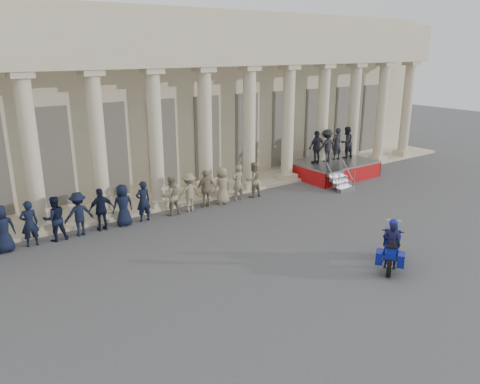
% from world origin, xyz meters
% --- Properties ---
extents(ground, '(90.00, 90.00, 0.00)m').
position_xyz_m(ground, '(0.00, 0.00, 0.00)').
color(ground, '#404043').
rests_on(ground, ground).
extents(building, '(40.00, 12.50, 9.00)m').
position_xyz_m(building, '(-0.00, 14.74, 4.52)').
color(building, tan).
rests_on(building, ground).
extents(officer_rank, '(16.71, 0.67, 1.77)m').
position_xyz_m(officer_rank, '(-4.70, 6.84, 0.88)').
color(officer_rank, black).
rests_on(officer_rank, ground).
extents(reviewing_stand, '(4.48, 4.24, 2.75)m').
position_xyz_m(reviewing_stand, '(9.32, 7.26, 1.46)').
color(reviewing_stand, gray).
rests_on(reviewing_stand, ground).
extents(motorcycle, '(1.93, 1.57, 1.44)m').
position_xyz_m(motorcycle, '(2.36, -2.06, 0.62)').
color(motorcycle, black).
rests_on(motorcycle, ground).
extents(rider, '(0.67, 0.72, 1.75)m').
position_xyz_m(rider, '(2.26, -2.13, 0.87)').
color(rider, black).
rests_on(rider, ground).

